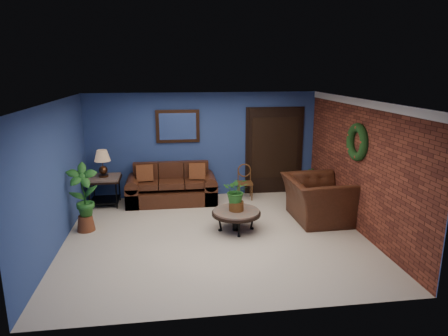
{
  "coord_description": "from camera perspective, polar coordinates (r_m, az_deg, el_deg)",
  "views": [
    {
      "loc": [
        -0.79,
        -6.91,
        3.05
      ],
      "look_at": [
        0.23,
        0.55,
        1.16
      ],
      "focal_mm": 32.0,
      "sensor_mm": 36.0,
      "label": 1
    }
  ],
  "objects": [
    {
      "name": "table_lamp",
      "position": [
        9.3,
        -16.97,
        1.08
      ],
      "size": [
        0.36,
        0.36,
        0.59
      ],
      "color": "#432615",
      "rests_on": "end_table"
    },
    {
      "name": "closet_door",
      "position": [
        9.92,
        7.18,
        2.37
      ],
      "size": [
        1.44,
        0.06,
        2.18
      ],
      "primitive_type": "cube",
      "color": "black",
      "rests_on": "wall_back"
    },
    {
      "name": "floor",
      "position": [
        7.59,
        -1.2,
        -9.58
      ],
      "size": [
        5.5,
        5.5,
        0.0
      ],
      "primitive_type": "plane",
      "color": "beige",
      "rests_on": "ground"
    },
    {
      "name": "wreath",
      "position": [
        7.9,
        18.5,
        3.53
      ],
      "size": [
        0.16,
        0.72,
        0.72
      ],
      "primitive_type": "torus",
      "rotation": [
        0.0,
        1.57,
        0.0
      ],
      "color": "black",
      "rests_on": "wall_right_brick"
    },
    {
      "name": "wall_mirror",
      "position": [
        9.47,
        -6.63,
        5.94
      ],
      "size": [
        1.02,
        0.06,
        0.77
      ],
      "primitive_type": "cube",
      "color": "#432615",
      "rests_on": "wall_back"
    },
    {
      "name": "wall_right_brick",
      "position": [
        7.97,
        18.79,
        0.29
      ],
      "size": [
        0.04,
        5.0,
        2.5
      ],
      "primitive_type": "cube",
      "color": "maroon",
      "rests_on": "ground"
    },
    {
      "name": "sofa",
      "position": [
        9.4,
        -7.47,
        -3.01
      ],
      "size": [
        2.05,
        0.89,
        0.92
      ],
      "color": "#411E12",
      "rests_on": "ground"
    },
    {
      "name": "floor_plant",
      "position": [
        9.57,
        11.67,
        -2.18
      ],
      "size": [
        0.42,
        0.37,
        0.8
      ],
      "color": "brown",
      "rests_on": "ground"
    },
    {
      "name": "coffee_table",
      "position": [
        7.69,
        1.76,
        -6.47
      ],
      "size": [
        0.94,
        0.94,
        0.4
      ],
      "rotation": [
        0.0,
        0.0,
        -0.21
      ],
      "color": "#57524C",
      "rests_on": "ground"
    },
    {
      "name": "end_table",
      "position": [
        9.43,
        -16.74,
        -2.1
      ],
      "size": [
        0.73,
        0.73,
        0.67
      ],
      "color": "#57524C",
      "rests_on": "ground"
    },
    {
      "name": "side_chair",
      "position": [
        9.54,
        2.98,
        -1.62
      ],
      "size": [
        0.38,
        0.38,
        0.83
      ],
      "rotation": [
        0.0,
        0.0,
        -0.07
      ],
      "color": "brown",
      "rests_on": "ground"
    },
    {
      "name": "ceiling",
      "position": [
        6.98,
        -1.3,
        9.58
      ],
      "size": [
        5.5,
        5.0,
        0.02
      ],
      "primitive_type": "cube",
      "color": "silver",
      "rests_on": "wall_back"
    },
    {
      "name": "armchair",
      "position": [
        8.41,
        13.12,
        -4.35
      ],
      "size": [
        1.22,
        1.39,
        0.88
      ],
      "primitive_type": "imported",
      "rotation": [
        0.0,
        0.0,
        1.59
      ],
      "color": "#411E12",
      "rests_on": "ground"
    },
    {
      "name": "wall_back",
      "position": [
        9.61,
        -2.97,
        3.3
      ],
      "size": [
        5.5,
        0.04,
        2.5
      ],
      "primitive_type": "cube",
      "color": "navy",
      "rests_on": "ground"
    },
    {
      "name": "wall_left",
      "position": [
        7.4,
        -22.9,
        -1.11
      ],
      "size": [
        0.04,
        5.0,
        2.5
      ],
      "primitive_type": "cube",
      "color": "navy",
      "rests_on": "ground"
    },
    {
      "name": "tall_plant",
      "position": [
        8.01,
        -19.44,
        -3.75
      ],
      "size": [
        0.62,
        0.47,
        1.32
      ],
      "color": "brown",
      "rests_on": "ground"
    },
    {
      "name": "coffee_plant",
      "position": [
        7.56,
        1.78,
        -3.51
      ],
      "size": [
        0.56,
        0.51,
        0.66
      ],
      "color": "brown",
      "rests_on": "coffee_table"
    },
    {
      "name": "crown_molding",
      "position": [
        7.78,
        19.28,
        8.76
      ],
      "size": [
        0.03,
        5.0,
        0.14
      ],
      "primitive_type": "cube",
      "color": "white",
      "rests_on": "wall_right_brick"
    }
  ]
}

